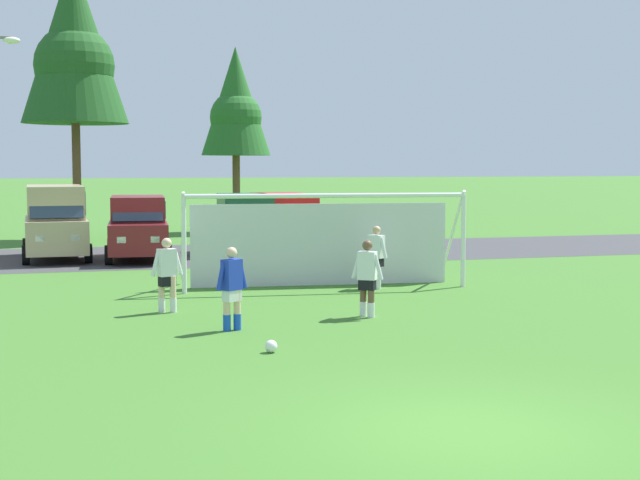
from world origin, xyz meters
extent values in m
plane|color=#3D7028|center=(0.00, 15.00, 0.00)|extent=(400.00, 400.00, 0.00)
cube|color=#3D3D3F|center=(0.00, 22.54, 0.00)|extent=(52.00, 8.40, 0.01)
sphere|color=white|center=(-1.28, 5.15, 0.11)|extent=(0.22, 0.22, 0.22)
sphere|color=black|center=(-1.28, 5.15, 0.12)|extent=(0.08, 0.08, 0.08)
sphere|color=red|center=(-1.22, 5.15, 0.11)|extent=(0.07, 0.07, 0.07)
cylinder|color=white|center=(5.52, 12.08, 1.22)|extent=(0.12, 0.12, 2.44)
cylinder|color=white|center=(-1.77, 12.81, 1.22)|extent=(0.12, 0.12, 2.44)
cylinder|color=white|center=(1.87, 12.45, 2.44)|extent=(7.30, 0.84, 0.12)
cylinder|color=white|center=(5.60, 12.98, 1.34)|extent=(0.28, 1.94, 2.46)
cylinder|color=white|center=(-1.68, 13.70, 1.34)|extent=(0.28, 1.94, 2.46)
cube|color=silver|center=(1.97, 13.44, 1.10)|extent=(6.92, 0.73, 2.20)
cylinder|color=beige|center=(-1.44, 7.43, 0.40)|extent=(0.14, 0.14, 0.80)
cylinder|color=beige|center=(-1.65, 7.39, 0.40)|extent=(0.14, 0.14, 0.80)
cylinder|color=blue|center=(-1.44, 7.43, 0.16)|extent=(0.15, 0.15, 0.32)
cylinder|color=blue|center=(-1.65, 7.39, 0.16)|extent=(0.15, 0.15, 0.32)
cube|color=silver|center=(-1.55, 7.41, 0.72)|extent=(0.40, 0.37, 0.28)
cube|color=#1E38B7|center=(-1.55, 7.41, 1.10)|extent=(0.45, 0.41, 0.60)
sphere|color=beige|center=(-1.55, 7.41, 1.53)|extent=(0.22, 0.22, 0.22)
cylinder|color=#1E38B7|center=(-1.32, 7.52, 1.08)|extent=(0.24, 0.20, 0.55)
cylinder|color=#1E38B7|center=(-1.78, 7.31, 1.08)|extent=(0.24, 0.20, 0.55)
cylinder|color=beige|center=(-2.39, 9.94, 0.40)|extent=(0.14, 0.14, 0.80)
cylinder|color=beige|center=(-2.63, 10.02, 0.40)|extent=(0.14, 0.14, 0.80)
cylinder|color=white|center=(-2.39, 9.94, 0.16)|extent=(0.15, 0.15, 0.32)
cylinder|color=white|center=(-2.63, 10.02, 0.16)|extent=(0.15, 0.15, 0.32)
cube|color=black|center=(-2.51, 9.98, 0.72)|extent=(0.39, 0.32, 0.28)
cube|color=white|center=(-2.51, 9.98, 1.10)|extent=(0.44, 0.35, 0.60)
sphere|color=beige|center=(-2.51, 9.98, 1.53)|extent=(0.22, 0.22, 0.22)
cylinder|color=white|center=(-2.26, 10.02, 1.08)|extent=(0.25, 0.16, 0.55)
cylinder|color=white|center=(-2.76, 9.94, 1.08)|extent=(0.25, 0.16, 0.55)
cylinder|color=tan|center=(3.20, 12.27, 0.40)|extent=(0.14, 0.14, 0.80)
cylinder|color=tan|center=(3.19, 12.51, 0.40)|extent=(0.14, 0.14, 0.80)
cylinder|color=white|center=(3.20, 12.27, 0.16)|extent=(0.15, 0.15, 0.32)
cylinder|color=white|center=(3.19, 12.51, 0.16)|extent=(0.15, 0.15, 0.32)
cube|color=black|center=(3.19, 12.39, 0.72)|extent=(0.38, 0.40, 0.28)
cube|color=white|center=(3.19, 12.39, 1.10)|extent=(0.42, 0.45, 0.60)
sphere|color=tan|center=(3.19, 12.39, 1.53)|extent=(0.22, 0.22, 0.22)
cylinder|color=white|center=(3.31, 12.17, 1.08)|extent=(0.21, 0.24, 0.55)
cylinder|color=white|center=(3.08, 12.62, 1.08)|extent=(0.21, 0.24, 0.55)
cylinder|color=#936B4C|center=(2.04, 13.59, 0.40)|extent=(0.14, 0.14, 0.80)
cylinder|color=#936B4C|center=(1.98, 13.82, 0.40)|extent=(0.14, 0.14, 0.80)
cylinder|color=white|center=(2.04, 13.59, 0.16)|extent=(0.15, 0.15, 0.32)
cylinder|color=white|center=(1.98, 13.82, 0.16)|extent=(0.15, 0.15, 0.32)
cube|color=black|center=(2.01, 13.71, 0.72)|extent=(0.40, 0.39, 0.28)
cube|color=white|center=(2.01, 13.71, 1.10)|extent=(0.45, 0.43, 0.60)
sphere|color=#936B4C|center=(2.01, 13.71, 1.53)|extent=(0.22, 0.22, 0.22)
cylinder|color=white|center=(2.17, 13.52, 1.08)|extent=(0.23, 0.22, 0.55)
cylinder|color=white|center=(1.84, 13.90, 1.08)|extent=(0.23, 0.22, 0.55)
cylinder|color=brown|center=(1.56, 8.11, 0.40)|extent=(0.14, 0.14, 0.80)
cylinder|color=brown|center=(1.45, 8.29, 0.40)|extent=(0.14, 0.14, 0.80)
cylinder|color=white|center=(1.56, 8.11, 0.16)|extent=(0.15, 0.15, 0.32)
cylinder|color=white|center=(1.45, 8.29, 0.16)|extent=(0.15, 0.15, 0.32)
cube|color=black|center=(1.51, 8.20, 0.72)|extent=(0.40, 0.38, 0.28)
cube|color=white|center=(1.51, 8.20, 1.10)|extent=(0.45, 0.42, 0.60)
sphere|color=brown|center=(1.51, 8.20, 1.53)|extent=(0.22, 0.22, 0.22)
cylinder|color=white|center=(1.69, 8.02, 1.08)|extent=(0.24, 0.21, 0.55)
cylinder|color=white|center=(1.33, 8.37, 1.08)|extent=(0.24, 0.21, 0.55)
cube|color=tan|center=(-4.90, 22.31, 0.87)|extent=(2.10, 4.86, 1.10)
cube|color=tan|center=(-4.91, 22.51, 1.97)|extent=(1.92, 4.15, 1.10)
cube|color=#28384C|center=(-4.85, 20.54, 1.95)|extent=(1.68, 0.51, 0.91)
cube|color=#28384C|center=(-4.00, 22.54, 1.97)|extent=(0.14, 3.48, 0.77)
cube|color=white|center=(-4.29, 19.97, 0.92)|extent=(0.28, 0.09, 0.20)
cube|color=white|center=(-5.37, 19.94, 0.92)|extent=(0.28, 0.09, 0.20)
cube|color=#B21414|center=(-4.43, 24.69, 0.92)|extent=(0.28, 0.09, 0.20)
cube|color=#B21414|center=(-5.51, 24.65, 0.92)|extent=(0.28, 0.09, 0.20)
cylinder|color=black|center=(-3.88, 20.85, 0.32)|extent=(0.26, 0.65, 0.64)
cylinder|color=black|center=(-5.84, 20.80, 0.32)|extent=(0.26, 0.65, 0.64)
cylinder|color=black|center=(-3.97, 23.83, 0.32)|extent=(0.26, 0.65, 0.64)
cylinder|color=black|center=(-5.93, 23.77, 0.32)|extent=(0.26, 0.65, 0.64)
cube|color=maroon|center=(-2.21, 21.41, 0.82)|extent=(2.26, 4.74, 1.00)
cube|color=maroon|center=(-2.19, 21.61, 1.74)|extent=(1.98, 3.13, 0.84)
cube|color=#28384C|center=(-2.30, 20.20, 1.72)|extent=(1.64, 0.50, 0.71)
cube|color=#28384C|center=(-1.31, 21.54, 1.74)|extent=(0.24, 2.55, 0.59)
cube|color=white|center=(-1.86, 19.12, 0.87)|extent=(0.29, 0.10, 0.20)
cube|color=white|center=(-2.91, 19.20, 0.87)|extent=(0.29, 0.10, 0.20)
cube|color=#B21414|center=(-1.51, 23.62, 0.87)|extent=(0.29, 0.10, 0.20)
cube|color=#B21414|center=(-2.55, 23.71, 0.87)|extent=(0.29, 0.10, 0.20)
cylinder|color=black|center=(-1.37, 19.92, 0.32)|extent=(0.29, 0.66, 0.64)
cylinder|color=black|center=(-3.27, 20.07, 0.32)|extent=(0.29, 0.66, 0.64)
cylinder|color=black|center=(-1.15, 22.76, 0.32)|extent=(0.29, 0.66, 0.64)
cylinder|color=black|center=(-3.04, 22.91, 0.32)|extent=(0.29, 0.66, 0.64)
cube|color=#194C2D|center=(1.73, 22.57, 0.82)|extent=(2.21, 4.72, 1.00)
cube|color=#194C2D|center=(1.75, 22.77, 1.74)|extent=(1.95, 3.11, 0.84)
cube|color=#28384C|center=(1.65, 21.35, 1.72)|extent=(1.64, 0.49, 0.71)
cube|color=#28384C|center=(2.63, 22.71, 1.74)|extent=(0.21, 2.55, 0.59)
cube|color=white|center=(2.10, 20.28, 0.87)|extent=(0.28, 0.10, 0.20)
cube|color=white|center=(1.06, 20.35, 0.87)|extent=(0.28, 0.10, 0.20)
cube|color=#B21414|center=(2.41, 24.79, 0.87)|extent=(0.28, 0.10, 0.20)
cube|color=#B21414|center=(1.37, 24.86, 0.87)|extent=(0.28, 0.10, 0.20)
cylinder|color=black|center=(2.59, 21.08, 0.32)|extent=(0.28, 0.65, 0.64)
cylinder|color=black|center=(0.69, 21.21, 0.32)|extent=(0.28, 0.65, 0.64)
cylinder|color=black|center=(2.78, 23.93, 0.32)|extent=(0.28, 0.65, 0.64)
cylinder|color=black|center=(0.88, 24.06, 0.32)|extent=(0.28, 0.65, 0.64)
cube|color=red|center=(3.35, 23.01, 0.82)|extent=(2.24, 4.73, 1.00)
cube|color=red|center=(3.34, 23.21, 1.74)|extent=(1.97, 3.12, 0.84)
cube|color=#28384C|center=(3.45, 21.79, 1.72)|extent=(1.64, 0.50, 0.71)
cube|color=#28384C|center=(4.22, 23.28, 1.74)|extent=(0.23, 2.55, 0.59)
cube|color=white|center=(4.05, 20.80, 0.87)|extent=(0.29, 0.10, 0.20)
cube|color=white|center=(3.00, 20.72, 0.87)|extent=(0.29, 0.10, 0.20)
cube|color=#B21414|center=(3.70, 25.30, 0.87)|extent=(0.29, 0.10, 0.20)
cube|color=#B21414|center=(2.66, 25.22, 0.87)|extent=(0.29, 0.10, 0.20)
cylinder|color=black|center=(4.41, 21.66, 0.32)|extent=(0.29, 0.66, 0.64)
cylinder|color=black|center=(2.51, 21.52, 0.32)|extent=(0.29, 0.66, 0.64)
cylinder|color=black|center=(4.19, 24.50, 0.32)|extent=(0.29, 0.66, 0.64)
cylinder|color=black|center=(2.30, 24.36, 0.32)|extent=(0.29, 0.66, 0.64)
cylinder|color=brown|center=(-4.03, 30.45, 2.49)|extent=(0.36, 0.36, 4.99)
cone|color=#1E511E|center=(-4.03, 30.45, 8.48)|extent=(4.49, 4.49, 6.98)
sphere|color=#1E511E|center=(-4.03, 30.45, 7.43)|extent=(3.37, 3.37, 3.37)
cylinder|color=brown|center=(3.42, 33.26, 1.84)|extent=(0.36, 0.36, 3.68)
cone|color=#236023|center=(3.42, 33.26, 6.25)|extent=(3.31, 3.31, 5.15)
sphere|color=#236023|center=(3.42, 33.26, 5.48)|extent=(2.48, 2.48, 2.48)
ellipsoid|color=white|center=(-5.96, 17.65, 6.75)|extent=(0.48, 0.28, 0.20)
camera|label=1|loc=(-4.72, -10.00, 3.24)|focal=51.24mm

